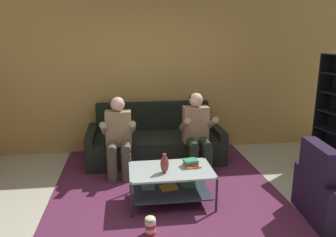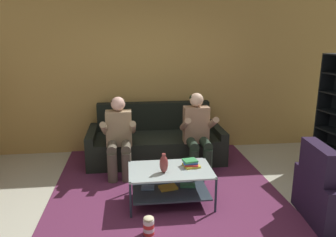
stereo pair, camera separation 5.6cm
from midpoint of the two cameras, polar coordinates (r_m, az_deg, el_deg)
ground at (r=3.94m, az=1.19°, el=-16.87°), size 16.80×16.80×0.00m
back_partition at (r=5.84m, az=-2.52°, el=8.49°), size 8.40×0.12×2.90m
couch at (r=5.54m, az=-2.59°, el=-4.14°), size 2.21×0.98×0.91m
person_seated_left at (r=4.86m, az=-8.94°, el=-2.66°), size 0.50×0.58×1.16m
person_seated_right at (r=4.97m, az=4.75°, el=-1.97°), size 0.50×0.58×1.20m
coffee_table at (r=4.12m, az=0.10°, el=-10.74°), size 1.02×0.66×0.45m
area_rug at (r=4.81m, az=-1.25°, el=-10.71°), size 3.00×3.48×0.01m
vase at (r=3.93m, az=-1.02°, el=-7.88°), size 0.10×0.10×0.24m
book_stack at (r=4.14m, az=3.68°, el=-7.79°), size 0.22×0.21×0.09m
popcorn_tub at (r=3.60m, az=-3.58°, el=-18.15°), size 0.12×0.12×0.21m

